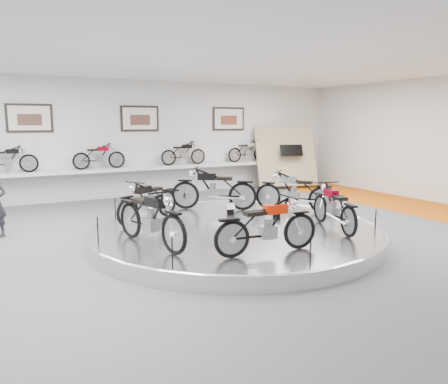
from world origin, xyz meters
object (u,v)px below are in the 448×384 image
shelf (144,168)px  bike_a (295,191)px  bike_f (334,207)px  bike_c (148,200)px  bike_e (267,226)px  bike_d (151,217)px  bike_b (214,189)px  display_platform (235,233)px

shelf → bike_a: size_ratio=6.25×
shelf → bike_f: 7.84m
bike_c → bike_e: 3.56m
bike_d → bike_e: bike_d is taller
bike_b → bike_d: 3.58m
bike_b → bike_e: bike_b is taller
bike_c → bike_a: bearing=140.7°
bike_b → bike_e: bearing=111.3°
bike_a → bike_f: bike_a is taller
bike_d → bike_f: (3.85, -0.64, -0.05)m
display_platform → bike_a: bike_a is taller
bike_c → bike_d: 2.10m
bike_a → bike_b: bearing=16.6°
bike_a → display_platform: bearing=68.7°
bike_d → bike_e: size_ratio=1.09×
display_platform → shelf: bearing=90.0°
bike_b → bike_c: size_ratio=1.15×
bike_a → bike_c: bearing=40.0°
shelf → bike_b: (0.44, -4.52, -0.14)m
bike_e → bike_a: bearing=49.9°
bike_b → bike_d: (-2.57, -2.49, -0.01)m
bike_b → bike_f: bearing=147.1°
shelf → bike_b: 4.54m
display_platform → bike_b: (0.44, 1.88, 0.71)m
bike_c → bike_f: bike_f is taller
bike_b → bike_c: 2.01m
bike_b → bike_e: (-0.94, -3.90, -0.06)m
shelf → bike_a: bearing=-69.1°
bike_b → bike_e: 4.01m
bike_c → bike_e: size_ratio=0.98×
bike_e → shelf: bearing=90.9°
bike_a → bike_e: size_ratio=1.04×
display_platform → bike_f: (1.72, -1.25, 0.64)m
display_platform → bike_f: bearing=-36.0°
bike_c → shelf: bearing=-135.8°
bike_f → bike_a: bearing=2.8°
shelf → bike_a: (2.17, -5.68, -0.18)m
display_platform → shelf: size_ratio=0.58×
bike_c → bike_f: size_ratio=0.99×
bike_a → bike_d: 4.51m
shelf → bike_a: bike_a is taller
display_platform → bike_a: size_ratio=3.63×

